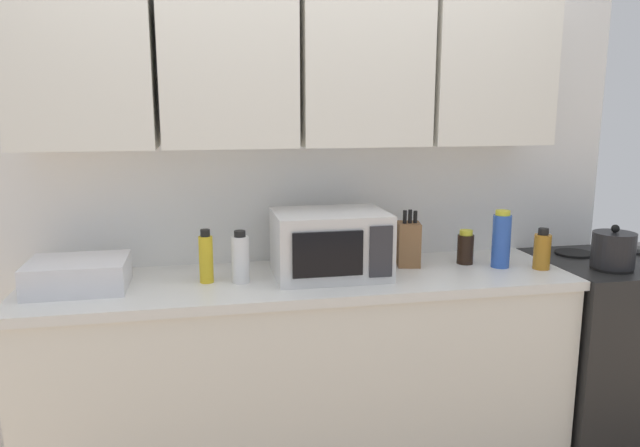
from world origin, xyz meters
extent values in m
cube|color=white|center=(0.00, 0.03, 1.30)|extent=(3.20, 0.06, 2.60)
cube|color=white|center=(-0.86, -0.15, 1.83)|extent=(0.55, 0.33, 0.75)
cube|color=white|center=(-0.29, -0.15, 1.83)|extent=(0.55, 0.33, 0.75)
cube|color=white|center=(0.29, -0.15, 1.83)|extent=(0.55, 0.33, 0.75)
cube|color=white|center=(0.86, -0.15, 1.83)|extent=(0.55, 0.33, 0.75)
cube|color=white|center=(0.00, -0.30, 0.43)|extent=(2.30, 0.60, 0.86)
cube|color=white|center=(0.00, -0.30, 0.88)|extent=(2.33, 0.63, 0.04)
cube|color=black|center=(1.55, -0.32, 0.45)|extent=(0.76, 0.64, 0.90)
cylinder|color=black|center=(1.38, -0.46, 0.91)|extent=(0.18, 0.18, 0.01)
cylinder|color=black|center=(1.38, -0.18, 0.91)|extent=(0.18, 0.18, 0.01)
cylinder|color=black|center=(1.72, -0.18, 0.91)|extent=(0.18, 0.18, 0.01)
cylinder|color=black|center=(1.38, -0.46, 0.99)|extent=(0.19, 0.19, 0.16)
sphere|color=black|center=(1.38, -0.46, 1.09)|extent=(0.04, 0.04, 0.04)
cube|color=silver|center=(0.12, -0.30, 1.04)|extent=(0.48, 0.36, 0.28)
cube|color=black|center=(0.07, -0.49, 1.04)|extent=(0.29, 0.01, 0.18)
cube|color=#2D2D33|center=(0.29, -0.48, 1.04)|extent=(0.10, 0.01, 0.21)
cube|color=silver|center=(-0.91, -0.30, 0.96)|extent=(0.38, 0.30, 0.12)
cube|color=brown|center=(0.51, -0.21, 1.00)|extent=(0.12, 0.14, 0.20)
cylinder|color=black|center=(0.48, -0.22, 1.13)|extent=(0.02, 0.02, 0.06)
cylinder|color=black|center=(0.51, -0.22, 1.13)|extent=(0.02, 0.02, 0.06)
cylinder|color=black|center=(0.53, -0.22, 1.13)|extent=(0.02, 0.02, 0.06)
cylinder|color=white|center=(-0.27, -0.33, 1.00)|extent=(0.07, 0.07, 0.19)
cylinder|color=black|center=(-0.27, -0.33, 1.11)|extent=(0.05, 0.05, 0.03)
cylinder|color=gold|center=(-0.41, -0.30, 1.00)|extent=(0.06, 0.06, 0.20)
cylinder|color=black|center=(-0.41, -0.30, 1.11)|extent=(0.04, 0.04, 0.03)
cylinder|color=black|center=(0.78, -0.23, 0.97)|extent=(0.08, 0.08, 0.14)
cylinder|color=yellow|center=(0.78, -0.23, 1.05)|extent=(0.06, 0.06, 0.02)
cylinder|color=#AD701E|center=(1.08, -0.39, 0.98)|extent=(0.07, 0.07, 0.16)
cylinder|color=black|center=(1.08, -0.39, 1.07)|extent=(0.04, 0.04, 0.03)
cylinder|color=#2D56B7|center=(0.91, -0.32, 1.02)|extent=(0.08, 0.08, 0.24)
cylinder|color=yellow|center=(0.91, -0.32, 1.15)|extent=(0.06, 0.06, 0.02)
camera|label=1|loc=(-0.42, -2.75, 1.62)|focal=33.61mm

